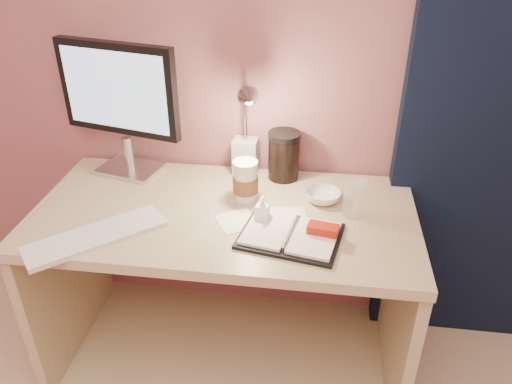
# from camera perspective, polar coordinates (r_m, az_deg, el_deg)

# --- Properties ---
(room) EXTENTS (3.50, 3.50, 3.50)m
(room) POSITION_cam_1_polar(r_m,az_deg,el_deg) (2.01, 26.06, 10.64)
(room) COLOR #C6B28E
(room) RESTS_ON ground
(desk) EXTENTS (1.40, 0.70, 0.73)m
(desk) POSITION_cam_1_polar(r_m,az_deg,el_deg) (2.02, -3.09, -6.48)
(desk) COLOR #C0B488
(desk) RESTS_ON ground
(monitor) EXTENTS (0.50, 0.23, 0.54)m
(monitor) POSITION_cam_1_polar(r_m,az_deg,el_deg) (2.04, -15.23, 10.38)
(monitor) COLOR silver
(monitor) RESTS_ON desk
(keyboard) EXTENTS (0.44, 0.41, 0.02)m
(keyboard) POSITION_cam_1_polar(r_m,az_deg,el_deg) (1.76, -17.80, -4.85)
(keyboard) COLOR white
(keyboard) RESTS_ON desk
(planner) EXTENTS (0.37, 0.30, 0.05)m
(planner) POSITION_cam_1_polar(r_m,az_deg,el_deg) (1.69, 4.27, -4.87)
(planner) COLOR black
(planner) RESTS_ON desk
(paper_a) EXTENTS (0.15, 0.15, 0.00)m
(paper_a) POSITION_cam_1_polar(r_m,az_deg,el_deg) (1.80, 3.65, -2.80)
(paper_a) COLOR white
(paper_a) RESTS_ON desk
(paper_c) EXTENTS (0.18, 0.18, 0.00)m
(paper_c) POSITION_cam_1_polar(r_m,az_deg,el_deg) (1.77, -2.15, -3.31)
(paper_c) COLOR white
(paper_c) RESTS_ON desk
(coffee_cup) EXTENTS (0.10, 0.10, 0.16)m
(coffee_cup) POSITION_cam_1_polar(r_m,az_deg,el_deg) (1.87, -1.21, 1.24)
(coffee_cup) COLOR white
(coffee_cup) RESTS_ON desk
(clear_cup) EXTENTS (0.08, 0.08, 0.14)m
(clear_cup) POSITION_cam_1_polar(r_m,az_deg,el_deg) (1.80, 11.18, -0.72)
(clear_cup) COLOR white
(clear_cup) RESTS_ON desk
(bowl) EXTENTS (0.13, 0.13, 0.04)m
(bowl) POSITION_cam_1_polar(r_m,az_deg,el_deg) (1.89, 7.64, -0.50)
(bowl) COLOR white
(bowl) RESTS_ON desk
(lotion_bottle) EXTENTS (0.05, 0.05, 0.10)m
(lotion_bottle) POSITION_cam_1_polar(r_m,az_deg,el_deg) (1.74, 0.72, -1.98)
(lotion_bottle) COLOR white
(lotion_bottle) RESTS_ON desk
(dark_jar) EXTENTS (0.13, 0.13, 0.18)m
(dark_jar) POSITION_cam_1_polar(r_m,az_deg,el_deg) (2.01, 3.18, 3.92)
(dark_jar) COLOR black
(dark_jar) RESTS_ON desk
(product_box) EXTENTS (0.10, 0.08, 0.15)m
(product_box) POSITION_cam_1_polar(r_m,az_deg,el_deg) (2.05, -1.22, 4.12)
(product_box) COLOR #B9B9B4
(product_box) RESTS_ON desk
(desk_lamp) EXTENTS (0.14, 0.26, 0.42)m
(desk_lamp) POSITION_cam_1_polar(r_m,az_deg,el_deg) (1.88, -2.53, 7.86)
(desk_lamp) COLOR silver
(desk_lamp) RESTS_ON desk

